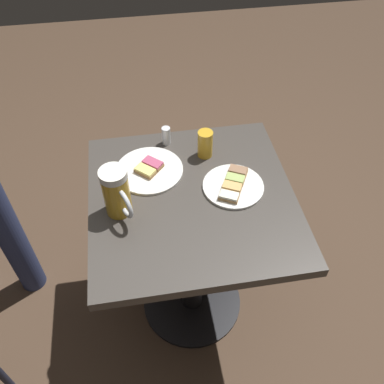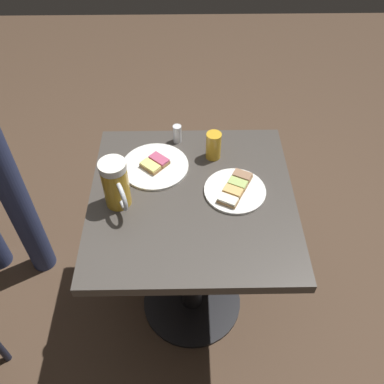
{
  "view_description": "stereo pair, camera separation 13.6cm",
  "coord_description": "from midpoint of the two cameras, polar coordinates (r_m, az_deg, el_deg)",
  "views": [
    {
      "loc": [
        0.91,
        -0.15,
        1.74
      ],
      "look_at": [
        0.0,
        0.0,
        0.74
      ],
      "focal_mm": 38.71,
      "sensor_mm": 36.0,
      "label": 1
    },
    {
      "loc": [
        0.92,
        -0.02,
        1.74
      ],
      "look_at": [
        0.0,
        0.0,
        0.74
      ],
      "focal_mm": 38.71,
      "sensor_mm": 36.0,
      "label": 2
    }
  ],
  "objects": [
    {
      "name": "ground_plane",
      "position": [
        1.97,
        -2.04,
        -14.95
      ],
      "size": [
        6.0,
        6.0,
        0.0
      ],
      "primitive_type": "plane",
      "color": "#4C3828"
    },
    {
      "name": "cafe_table",
      "position": [
        1.5,
        -2.59,
        -5.14
      ],
      "size": [
        0.69,
        0.68,
        0.72
      ],
      "color": "black",
      "rests_on": "ground_plane"
    },
    {
      "name": "plate_near",
      "position": [
        1.39,
        2.95,
        0.76
      ],
      "size": [
        0.21,
        0.21,
        0.03
      ],
      "color": "white",
      "rests_on": "cafe_table"
    },
    {
      "name": "plate_far",
      "position": [
        1.46,
        -8.56,
        2.91
      ],
      "size": [
        0.24,
        0.24,
        0.03
      ],
      "color": "white",
      "rests_on": "cafe_table"
    },
    {
      "name": "beer_mug",
      "position": [
        1.3,
        -13.27,
        -0.27
      ],
      "size": [
        0.14,
        0.09,
        0.17
      ],
      "color": "gold",
      "rests_on": "cafe_table"
    },
    {
      "name": "beer_glass_small",
      "position": [
        1.48,
        -0.81,
        6.52
      ],
      "size": [
        0.05,
        0.05,
        0.1
      ],
      "primitive_type": "cylinder",
      "color": "gold",
      "rests_on": "cafe_table"
    },
    {
      "name": "salt_shaker",
      "position": [
        1.55,
        -6.1,
        7.61
      ],
      "size": [
        0.03,
        0.03,
        0.07
      ],
      "primitive_type": "cylinder",
      "color": "silver",
      "rests_on": "cafe_table"
    }
  ]
}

